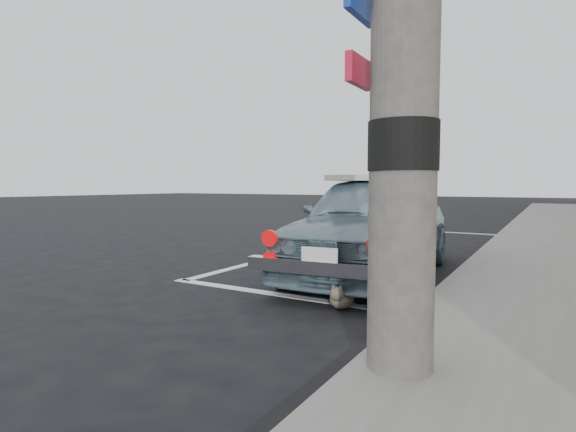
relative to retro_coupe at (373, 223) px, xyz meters
The scene contains 6 objects.
ground 1.44m from the retro_coupe, 129.24° to the right, with size 80.00×80.00×0.00m, color black.
pline_rear 1.66m from the retro_coupe, 101.90° to the right, with size 3.00×0.12×0.01m, color silver.
pline_front 5.55m from the retro_coupe, 93.29° to the left, with size 3.00×0.12×0.01m, color silver.
pline_side 2.71m from the retro_coupe, 130.62° to the left, with size 0.12×7.00×0.01m, color silver.
retro_coupe is the anchor object (origin of this frame).
cat 1.76m from the retro_coupe, 79.35° to the right, with size 0.23×0.47×0.25m.
Camera 1 is at (2.71, -4.27, 1.11)m, focal length 28.00 mm.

